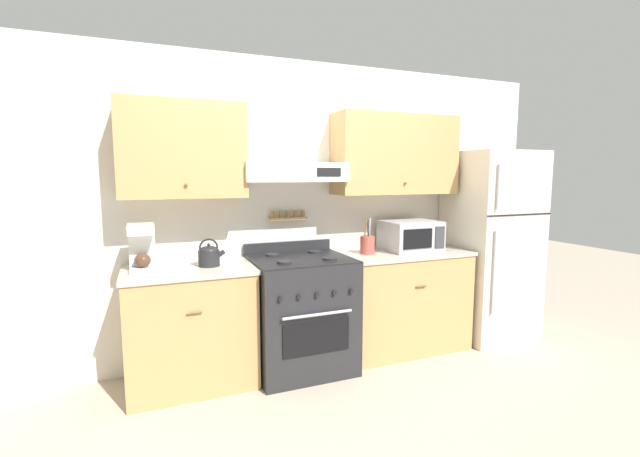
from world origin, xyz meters
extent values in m
plane|color=#B2A38E|center=(0.00, 0.00, 0.00)|extent=(16.00, 16.00, 0.00)
cube|color=silver|center=(0.00, 0.66, 1.27)|extent=(5.20, 0.08, 2.55)
cube|color=tan|center=(-0.86, 0.46, 1.76)|extent=(0.91, 0.33, 0.71)
sphere|color=brown|center=(-0.86, 0.28, 1.51)|extent=(0.02, 0.02, 0.02)
cube|color=tan|center=(0.98, 0.46, 1.76)|extent=(1.16, 0.33, 0.71)
sphere|color=brown|center=(0.98, 0.28, 1.51)|extent=(0.02, 0.02, 0.02)
cube|color=silver|center=(0.00, 0.44, 1.61)|extent=(0.86, 0.37, 0.16)
cube|color=black|center=(0.24, 0.25, 1.61)|extent=(0.21, 0.01, 0.07)
cube|color=tan|center=(0.00, 0.58, 1.21)|extent=(0.34, 0.07, 0.02)
cylinder|color=olive|center=(-0.14, 0.58, 1.25)|extent=(0.03, 0.03, 0.06)
cylinder|color=olive|center=(-0.07, 0.58, 1.25)|extent=(0.03, 0.03, 0.06)
cylinder|color=olive|center=(0.00, 0.58, 1.25)|extent=(0.03, 0.03, 0.06)
cylinder|color=olive|center=(0.07, 0.58, 1.25)|extent=(0.03, 0.03, 0.06)
cylinder|color=olive|center=(0.14, 0.58, 1.25)|extent=(0.03, 0.03, 0.06)
cube|color=tan|center=(-0.86, 0.32, 0.43)|extent=(0.91, 0.60, 0.87)
cube|color=#B7B2A3|center=(-0.86, 0.32, 0.89)|extent=(0.94, 0.63, 0.03)
cylinder|color=brown|center=(-0.86, 0.01, 0.65)|extent=(0.10, 0.01, 0.01)
cube|color=tan|center=(0.98, 0.32, 0.43)|extent=(1.16, 0.60, 0.87)
cube|color=#B7B2A3|center=(0.98, 0.32, 0.89)|extent=(1.18, 0.63, 0.03)
cylinder|color=brown|center=(0.98, 0.01, 0.65)|extent=(0.10, 0.01, 0.01)
cube|color=#232326|center=(0.00, 0.27, 0.46)|extent=(0.78, 0.69, 0.91)
cube|color=black|center=(0.00, -0.08, 0.38)|extent=(0.53, 0.01, 0.26)
cylinder|color=#ADAFB5|center=(0.00, -0.11, 0.56)|extent=(0.54, 0.02, 0.02)
cube|color=black|center=(0.00, 0.27, 0.92)|extent=(0.78, 0.69, 0.01)
cylinder|color=#232326|center=(-0.19, 0.10, 0.93)|extent=(0.11, 0.11, 0.02)
cylinder|color=#232326|center=(0.19, 0.10, 0.93)|extent=(0.11, 0.11, 0.02)
cylinder|color=#232326|center=(-0.19, 0.43, 0.93)|extent=(0.11, 0.11, 0.02)
cylinder|color=#232326|center=(0.19, 0.43, 0.93)|extent=(0.11, 0.11, 0.02)
cylinder|color=black|center=(-0.28, -0.09, 0.71)|extent=(0.03, 0.02, 0.03)
cylinder|color=black|center=(-0.14, -0.09, 0.71)|extent=(0.03, 0.02, 0.03)
cylinder|color=black|center=(0.00, -0.09, 0.71)|extent=(0.03, 0.02, 0.03)
cylinder|color=black|center=(0.14, -0.09, 0.71)|extent=(0.03, 0.02, 0.03)
cylinder|color=black|center=(0.28, -0.09, 0.71)|extent=(0.03, 0.02, 0.03)
cube|color=#232326|center=(0.00, 0.59, 0.97)|extent=(0.78, 0.04, 0.08)
cube|color=beige|center=(1.98, 0.28, 0.90)|extent=(0.75, 0.66, 1.81)
cube|color=black|center=(1.98, -0.06, 1.23)|extent=(0.75, 0.01, 0.01)
cylinder|color=#ADAFB5|center=(1.69, -0.07, 1.48)|extent=(0.02, 0.02, 0.40)
cylinder|color=#ADAFB5|center=(1.69, -0.07, 0.72)|extent=(0.02, 0.02, 0.76)
cylinder|color=#232326|center=(-0.71, 0.32, 0.96)|extent=(0.16, 0.16, 0.12)
ellipsoid|color=#232326|center=(-0.71, 0.32, 1.02)|extent=(0.15, 0.15, 0.07)
sphere|color=black|center=(-0.71, 0.32, 1.06)|extent=(0.02, 0.02, 0.02)
cylinder|color=#232326|center=(-0.63, 0.32, 0.98)|extent=(0.10, 0.04, 0.08)
torus|color=black|center=(-0.71, 0.32, 1.04)|extent=(0.14, 0.01, 0.14)
cube|color=white|center=(-1.17, 0.32, 0.92)|extent=(0.18, 0.23, 0.03)
cube|color=white|center=(-1.17, 0.40, 1.07)|extent=(0.18, 0.08, 0.34)
cube|color=white|center=(-1.17, 0.31, 1.20)|extent=(0.18, 0.19, 0.07)
ellipsoid|color=#4C3323|center=(-1.17, 0.30, 0.98)|extent=(0.11, 0.11, 0.10)
cube|color=#ADAFB5|center=(1.09, 0.34, 1.04)|extent=(0.48, 0.40, 0.27)
cube|color=black|center=(1.03, 0.14, 1.04)|extent=(0.29, 0.01, 0.17)
cube|color=#38383D|center=(1.26, 0.14, 1.04)|extent=(0.10, 0.01, 0.19)
cylinder|color=#B24C42|center=(0.64, 0.32, 0.98)|extent=(0.13, 0.13, 0.15)
cylinder|color=olive|center=(0.61, 0.31, 1.13)|extent=(0.01, 0.05, 0.16)
cylinder|color=#28282B|center=(0.64, 0.32, 1.13)|extent=(0.01, 0.04, 0.16)
cylinder|color=#B2B2B7|center=(0.66, 0.33, 1.13)|extent=(0.01, 0.03, 0.16)
camera|label=1|loc=(-1.13, -2.92, 1.58)|focal=24.00mm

